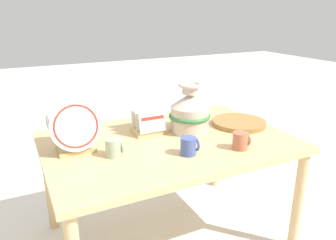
{
  "coord_description": "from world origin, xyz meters",
  "views": [
    {
      "loc": [
        -0.73,
        -1.48,
        1.3
      ],
      "look_at": [
        0.0,
        0.0,
        0.74
      ],
      "focal_mm": 35.0,
      "sensor_mm": 36.0,
      "label": 1
    }
  ],
  "objects_px": {
    "mug_cobalt_glaze": "(190,146)",
    "mug_terracotta_glaze": "(241,141)",
    "wicker_charger_stack": "(239,123)",
    "ceramic_vase": "(190,111)",
    "dish_rack_square_plates": "(148,123)",
    "mug_sage_glaze": "(114,148)",
    "dish_rack_round_plates": "(75,130)"
  },
  "relations": [
    {
      "from": "mug_terracotta_glaze",
      "to": "mug_sage_glaze",
      "type": "xyz_separation_m",
      "value": [
        -0.6,
        0.2,
        0.0
      ]
    },
    {
      "from": "ceramic_vase",
      "to": "mug_terracotta_glaze",
      "type": "relative_size",
      "value": 3.21
    },
    {
      "from": "dish_rack_square_plates",
      "to": "mug_terracotta_glaze",
      "type": "height_order",
      "value": "dish_rack_square_plates"
    },
    {
      "from": "dish_rack_round_plates",
      "to": "mug_terracotta_glaze",
      "type": "distance_m",
      "value": 0.82
    },
    {
      "from": "mug_terracotta_glaze",
      "to": "mug_sage_glaze",
      "type": "relative_size",
      "value": 1.0
    },
    {
      "from": "mug_cobalt_glaze",
      "to": "mug_terracotta_glaze",
      "type": "bearing_deg",
      "value": -11.99
    },
    {
      "from": "dish_rack_square_plates",
      "to": "wicker_charger_stack",
      "type": "bearing_deg",
      "value": -12.64
    },
    {
      "from": "wicker_charger_stack",
      "to": "mug_cobalt_glaze",
      "type": "bearing_deg",
      "value": -153.62
    },
    {
      "from": "ceramic_vase",
      "to": "dish_rack_square_plates",
      "type": "xyz_separation_m",
      "value": [
        -0.22,
        0.08,
        -0.06
      ]
    },
    {
      "from": "mug_terracotta_glaze",
      "to": "wicker_charger_stack",
      "type": "bearing_deg",
      "value": 53.37
    },
    {
      "from": "dish_rack_round_plates",
      "to": "ceramic_vase",
      "type": "bearing_deg",
      "value": 0.22
    },
    {
      "from": "mug_cobalt_glaze",
      "to": "mug_terracotta_glaze",
      "type": "xyz_separation_m",
      "value": [
        0.26,
        -0.06,
        0.0
      ]
    },
    {
      "from": "wicker_charger_stack",
      "to": "mug_sage_glaze",
      "type": "bearing_deg",
      "value": -173.08
    },
    {
      "from": "dish_rack_round_plates",
      "to": "mug_terracotta_glaze",
      "type": "xyz_separation_m",
      "value": [
        0.75,
        -0.33,
        -0.07
      ]
    },
    {
      "from": "mug_cobalt_glaze",
      "to": "mug_terracotta_glaze",
      "type": "relative_size",
      "value": 1.0
    },
    {
      "from": "dish_rack_square_plates",
      "to": "ceramic_vase",
      "type": "bearing_deg",
      "value": -20.42
    },
    {
      "from": "mug_terracotta_glaze",
      "to": "mug_sage_glaze",
      "type": "height_order",
      "value": "same"
    },
    {
      "from": "dish_rack_round_plates",
      "to": "wicker_charger_stack",
      "type": "height_order",
      "value": "dish_rack_round_plates"
    },
    {
      "from": "ceramic_vase",
      "to": "mug_sage_glaze",
      "type": "xyz_separation_m",
      "value": [
        -0.49,
        -0.14,
        -0.07
      ]
    },
    {
      "from": "mug_sage_glaze",
      "to": "dish_rack_round_plates",
      "type": "bearing_deg",
      "value": 138.0
    },
    {
      "from": "wicker_charger_stack",
      "to": "dish_rack_square_plates",
      "type": "bearing_deg",
      "value": 167.36
    },
    {
      "from": "mug_cobalt_glaze",
      "to": "wicker_charger_stack",
      "type": "bearing_deg",
      "value": 26.38
    },
    {
      "from": "wicker_charger_stack",
      "to": "dish_rack_round_plates",
      "type": "bearing_deg",
      "value": 177.76
    },
    {
      "from": "dish_rack_square_plates",
      "to": "mug_terracotta_glaze",
      "type": "bearing_deg",
      "value": -52.01
    },
    {
      "from": "ceramic_vase",
      "to": "mug_cobalt_glaze",
      "type": "xyz_separation_m",
      "value": [
        -0.16,
        -0.28,
        -0.07
      ]
    },
    {
      "from": "mug_cobalt_glaze",
      "to": "mug_sage_glaze",
      "type": "xyz_separation_m",
      "value": [
        -0.33,
        0.14,
        0.0
      ]
    },
    {
      "from": "mug_terracotta_glaze",
      "to": "dish_rack_round_plates",
      "type": "bearing_deg",
      "value": 156.01
    },
    {
      "from": "wicker_charger_stack",
      "to": "mug_cobalt_glaze",
      "type": "distance_m",
      "value": 0.54
    },
    {
      "from": "dish_rack_square_plates",
      "to": "mug_terracotta_glaze",
      "type": "distance_m",
      "value": 0.53
    },
    {
      "from": "ceramic_vase",
      "to": "dish_rack_round_plates",
      "type": "distance_m",
      "value": 0.64
    },
    {
      "from": "ceramic_vase",
      "to": "dish_rack_square_plates",
      "type": "height_order",
      "value": "ceramic_vase"
    },
    {
      "from": "dish_rack_round_plates",
      "to": "mug_cobalt_glaze",
      "type": "bearing_deg",
      "value": -29.73
    }
  ]
}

